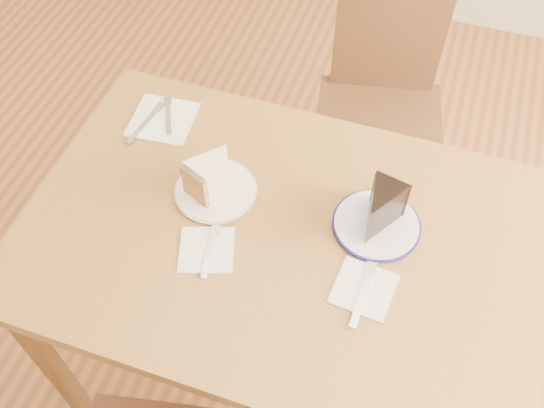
{
  "coord_description": "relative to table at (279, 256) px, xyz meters",
  "views": [
    {
      "loc": [
        0.24,
        -0.75,
        1.92
      ],
      "look_at": [
        -0.03,
        0.04,
        0.8
      ],
      "focal_mm": 40.0,
      "sensor_mm": 36.0,
      "label": 1
    }
  ],
  "objects": [
    {
      "name": "ground",
      "position": [
        0.0,
        0.0,
        -0.65
      ],
      "size": [
        4.0,
        4.0,
        0.0
      ],
      "primitive_type": "plane",
      "color": "#522D16",
      "rests_on": "ground"
    },
    {
      "name": "table",
      "position": [
        0.0,
        0.0,
        0.0
      ],
      "size": [
        1.2,
        0.8,
        0.75
      ],
      "color": "#553717",
      "rests_on": "ground"
    },
    {
      "name": "chair_far",
      "position": [
        0.11,
        0.76,
        -0.18
      ],
      "size": [
        0.49,
        0.49,
        0.84
      ],
      "rotation": [
        0.0,
        0.0,
        3.34
      ],
      "color": "black",
      "rests_on": "ground"
    },
    {
      "name": "plate_cream",
      "position": [
        -0.18,
        0.06,
        0.1
      ],
      "size": [
        0.19,
        0.19,
        0.01
      ],
      "primitive_type": "cylinder",
      "color": "white",
      "rests_on": "table"
    },
    {
      "name": "plate_navy",
      "position": [
        0.21,
        0.09,
        0.1
      ],
      "size": [
        0.2,
        0.2,
        0.01
      ],
      "primitive_type": "cylinder",
      "color": "white",
      "rests_on": "table"
    },
    {
      "name": "carrot_cake",
      "position": [
        -0.19,
        0.08,
        0.15
      ],
      "size": [
        0.11,
        0.13,
        0.09
      ],
      "primitive_type": null,
      "rotation": [
        0.0,
        0.0,
        -0.4
      ],
      "color": "beige",
      "rests_on": "plate_cream"
    },
    {
      "name": "chocolate_cake",
      "position": [
        0.21,
        0.08,
        0.16
      ],
      "size": [
        0.11,
        0.13,
        0.1
      ],
      "primitive_type": null,
      "rotation": [
        0.0,
        0.0,
        2.92
      ],
      "color": "black",
      "rests_on": "plate_navy"
    },
    {
      "name": "napkin_cream",
      "position": [
        -0.14,
        -0.1,
        0.1
      ],
      "size": [
        0.16,
        0.16,
        0.0
      ],
      "primitive_type": "cube",
      "rotation": [
        0.0,
        0.0,
        0.32
      ],
      "color": "white",
      "rests_on": "table"
    },
    {
      "name": "napkin_navy",
      "position": [
        0.22,
        -0.08,
        0.1
      ],
      "size": [
        0.14,
        0.14,
        0.0
      ],
      "primitive_type": "cube",
      "rotation": [
        0.0,
        0.0,
        -0.09
      ],
      "color": "white",
      "rests_on": "table"
    },
    {
      "name": "napkin_spare",
      "position": [
        -0.41,
        0.25,
        0.1
      ],
      "size": [
        0.18,
        0.18,
        0.0
      ],
      "primitive_type": "cube",
      "rotation": [
        0.0,
        0.0,
        0.09
      ],
      "color": "white",
      "rests_on": "table"
    },
    {
      "name": "fork_cream",
      "position": [
        -0.13,
        -0.1,
        0.1
      ],
      "size": [
        0.04,
        0.14,
        0.0
      ],
      "primitive_type": "cube",
      "rotation": [
        0.0,
        0.0,
        0.18
      ],
      "color": "silver",
      "rests_on": "napkin_cream"
    },
    {
      "name": "knife_navy",
      "position": [
        0.22,
        -0.09,
        0.1
      ],
      "size": [
        0.02,
        0.17,
        0.0
      ],
      "primitive_type": "cube",
      "rotation": [
        0.0,
        0.0,
        -0.01
      ],
      "color": "silver",
      "rests_on": "napkin_navy"
    },
    {
      "name": "fork_spare",
      "position": [
        -0.4,
        0.26,
        0.1
      ],
      "size": [
        0.08,
        0.13,
        0.0
      ],
      "primitive_type": "cube",
      "rotation": [
        0.0,
        0.0,
        0.46
      ],
      "color": "silver",
      "rests_on": "napkin_spare"
    },
    {
      "name": "knife_spare",
      "position": [
        -0.45,
        0.21,
        0.1
      ],
      "size": [
        0.04,
        0.16,
        0.0
      ],
      "primitive_type": "cube",
      "rotation": [
        0.0,
        0.0,
        -0.14
      ],
      "color": "silver",
      "rests_on": "napkin_spare"
    }
  ]
}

